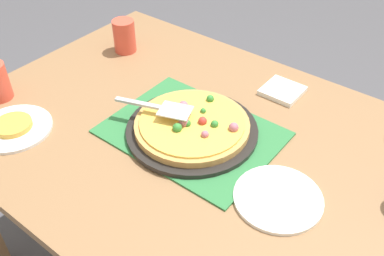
% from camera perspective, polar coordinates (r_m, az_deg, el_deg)
% --- Properties ---
extents(dining_table, '(1.40, 1.00, 0.75)m').
position_cam_1_polar(dining_table, '(1.33, 0.00, -4.29)').
color(dining_table, olive).
rests_on(dining_table, ground_plane).
extents(placemat, '(0.48, 0.36, 0.01)m').
position_cam_1_polar(placemat, '(1.26, 0.00, -0.60)').
color(placemat, '#2D753D').
rests_on(placemat, dining_table).
extents(pizza_pan, '(0.38, 0.38, 0.01)m').
position_cam_1_polar(pizza_pan, '(1.25, 0.00, -0.25)').
color(pizza_pan, black).
rests_on(pizza_pan, placemat).
extents(pizza, '(0.33, 0.33, 0.05)m').
position_cam_1_polar(pizza, '(1.24, 0.04, 0.49)').
color(pizza, tan).
rests_on(pizza, pizza_pan).
extents(plate_near_left, '(0.22, 0.22, 0.01)m').
position_cam_1_polar(plate_near_left, '(1.37, -22.34, -0.04)').
color(plate_near_left, white).
rests_on(plate_near_left, dining_table).
extents(plate_side, '(0.22, 0.22, 0.01)m').
position_cam_1_polar(plate_side, '(1.10, 11.23, -9.02)').
color(plate_side, white).
rests_on(plate_side, dining_table).
extents(served_slice_left, '(0.11, 0.11, 0.02)m').
position_cam_1_polar(served_slice_left, '(1.36, -22.48, 0.38)').
color(served_slice_left, gold).
rests_on(served_slice_left, plate_near_left).
extents(cup_corner, '(0.08, 0.08, 0.12)m').
position_cam_1_polar(cup_corner, '(1.64, -8.88, 11.85)').
color(cup_corner, '#E04C38').
rests_on(cup_corner, dining_table).
extents(pizza_server, '(0.23, 0.12, 0.01)m').
position_cam_1_polar(pizza_server, '(1.24, -4.29, 2.69)').
color(pizza_server, silver).
rests_on(pizza_server, pizza).
extents(napkin_stack, '(0.12, 0.12, 0.02)m').
position_cam_1_polar(napkin_stack, '(1.44, 11.78, 4.82)').
color(napkin_stack, white).
rests_on(napkin_stack, dining_table).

